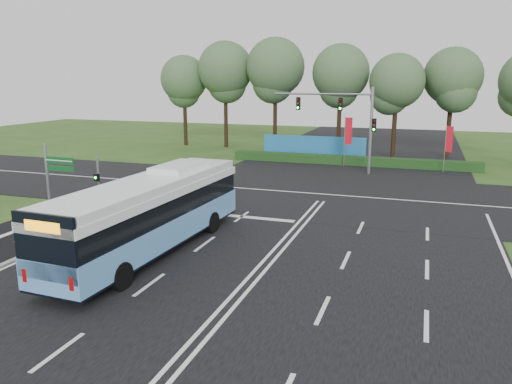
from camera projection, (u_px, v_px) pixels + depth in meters
ground at (272, 253)px, 22.35m from camera, size 120.00×120.00×0.00m
road_main at (272, 252)px, 22.35m from camera, size 20.00×120.00×0.04m
road_cross at (324, 195)px, 33.43m from camera, size 120.00×14.00×0.05m
bike_path at (0, 243)px, 23.49m from camera, size 5.00×18.00×0.06m
kerb_strip at (41, 248)px, 22.73m from camera, size 0.25×18.00×0.12m
city_bus at (151, 213)px, 22.01m from camera, size 3.18×12.65×3.60m
pedestrian_signal at (99, 186)px, 27.33m from camera, size 0.31×0.42×3.46m
street_sign at (53, 179)px, 24.46m from camera, size 1.77×0.19×4.55m
banner_flag_mid at (348, 134)px, 43.64m from camera, size 0.63×0.23×4.41m
banner_flag_right at (448, 142)px, 40.69m from camera, size 0.57×0.15×3.92m
traffic_light_gantry at (349, 116)px, 40.18m from camera, size 8.41×0.28×7.00m
hedge at (351, 161)px, 44.89m from camera, size 22.00×1.20×0.80m
blue_hoarding at (314, 147)px, 48.30m from camera, size 10.00×0.30×2.20m
eucalyptus_row at (323, 74)px, 50.74m from camera, size 40.14×8.77×11.91m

